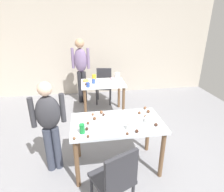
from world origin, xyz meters
TOP-DOWN VIEW (x-y plane):
  - ground_plane at (0.00, 0.00)m, footprint 6.40×6.40m
  - wall_back at (0.00, 3.20)m, footprint 6.40×0.10m
  - dining_table_near at (-0.03, 0.05)m, footprint 1.24×0.70m
  - dining_table_far at (-0.04, 1.78)m, footprint 0.94×0.65m
  - chair_near_table at (-0.18, -0.68)m, footprint 0.53×0.53m
  - chair_far_table at (0.05, 2.46)m, footprint 0.47×0.47m
  - person_girl_near at (-0.94, 0.13)m, footprint 0.45×0.27m
  - person_adult_far at (-0.51, 2.49)m, footprint 0.45×0.27m
  - mixing_bowl at (0.42, -0.02)m, footprint 0.18×0.18m
  - soda_can at (-0.50, -0.16)m, footprint 0.07×0.07m
  - fork_near at (-0.29, -0.12)m, footprint 0.17×0.02m
  - cup_near_0 at (0.09, -0.16)m, footprint 0.07×0.07m
  - cake_ball_0 at (0.03, -0.28)m, footprint 0.04×0.04m
  - cake_ball_1 at (0.46, 0.36)m, footprint 0.04×0.04m
  - cake_ball_2 at (-0.60, -0.28)m, footprint 0.04×0.04m
  - cake_ball_3 at (-0.43, 0.04)m, footprint 0.04×0.04m
  - cake_ball_4 at (0.16, -0.25)m, footprint 0.05×0.05m
  - cake_ball_5 at (-0.33, 0.15)m, footprint 0.05×0.05m
  - cake_ball_6 at (0.33, 0.22)m, footprint 0.04×0.04m
  - cake_ball_7 at (-0.44, -0.26)m, footprint 0.04×0.04m
  - cake_ball_8 at (0.39, 0.11)m, footprint 0.04×0.04m
  - cake_ball_9 at (0.47, 0.24)m, footprint 0.05×0.05m
  - cake_ball_10 at (-0.22, 0.32)m, footprint 0.05×0.05m
  - cake_ball_11 at (-0.45, -0.10)m, footprint 0.04×0.04m
  - cake_ball_12 at (-0.35, 0.28)m, footprint 0.04×0.04m
  - cake_ball_13 at (-0.20, 0.25)m, footprint 0.04×0.04m
  - cake_ball_14 at (0.45, -0.14)m, footprint 0.04×0.04m
  - pitcher_far at (0.26, 1.66)m, footprint 0.11×0.11m
  - cup_far_0 at (0.15, 1.60)m, footprint 0.08×0.08m
  - cup_far_1 at (-0.22, 2.03)m, footprint 0.09×0.09m
  - cup_far_2 at (-0.25, 1.74)m, footprint 0.07×0.07m
  - cup_far_3 at (-0.37, 1.52)m, footprint 0.07×0.07m
  - donut_far_0 at (0.21, 1.97)m, footprint 0.13×0.13m
  - donut_far_1 at (-0.41, 1.90)m, footprint 0.14×0.14m
  - donut_far_2 at (-0.39, 1.67)m, footprint 0.11×0.11m
  - donut_far_3 at (0.33, 2.04)m, footprint 0.11×0.11m
  - donut_far_4 at (-0.09, 1.77)m, footprint 0.12×0.12m

SIDE VIEW (x-z plane):
  - ground_plane at x=0.00m, z-range 0.00..0.00m
  - chair_near_table at x=-0.18m, z-range 0.06..0.93m
  - chair_far_table at x=0.05m, z-range 0.06..0.93m
  - dining_table_far at x=-0.04m, z-range 0.25..1.00m
  - dining_table_near at x=-0.03m, z-range 0.27..1.02m
  - fork_near at x=-0.29m, z-range 0.75..0.76m
  - donut_far_3 at x=0.33m, z-range 0.75..0.78m
  - donut_far_2 at x=-0.39m, z-range 0.75..0.78m
  - donut_far_4 at x=-0.09m, z-range 0.75..0.78m
  - cake_ball_2 at x=-0.60m, z-range 0.75..0.79m
  - cake_ball_13 at x=-0.20m, z-range 0.75..0.79m
  - cake_ball_7 at x=-0.44m, z-range 0.75..0.79m
  - cake_ball_0 at x=0.03m, z-range 0.75..0.79m
  - cake_ball_12 at x=-0.35m, z-range 0.75..0.79m
  - donut_far_0 at x=0.21m, z-range 0.75..0.79m
  - cake_ball_8 at x=0.39m, z-range 0.75..0.79m
  - cake_ball_3 at x=-0.43m, z-range 0.75..0.79m
  - donut_far_1 at x=-0.41m, z-range 0.75..0.79m
  - cake_ball_11 at x=-0.45m, z-range 0.75..0.79m
  - cake_ball_6 at x=0.33m, z-range 0.75..0.79m
  - cake_ball_14 at x=0.45m, z-range 0.75..0.79m
  - cake_ball_1 at x=0.46m, z-range 0.75..0.79m
  - cake_ball_4 at x=0.16m, z-range 0.75..0.80m
  - cake_ball_5 at x=-0.33m, z-range 0.75..0.80m
  - cake_ball_10 at x=-0.22m, z-range 0.75..0.80m
  - cake_ball_9 at x=0.47m, z-range 0.75..0.80m
  - mixing_bowl at x=0.42m, z-range 0.75..0.81m
  - person_girl_near at x=-0.94m, z-range 0.12..1.46m
  - cup_far_0 at x=0.15m, z-range 0.75..0.84m
  - cup_far_2 at x=-0.25m, z-range 0.75..0.85m
  - cup_far_3 at x=-0.37m, z-range 0.75..0.85m
  - cup_near_0 at x=0.09m, z-range 0.75..0.86m
  - cup_far_1 at x=-0.22m, z-range 0.75..0.87m
  - soda_can at x=-0.50m, z-range 0.75..0.87m
  - pitcher_far at x=0.26m, z-range 0.75..0.99m
  - person_adult_far at x=-0.51m, z-range 0.17..1.79m
  - wall_back at x=0.00m, z-range 0.00..2.60m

